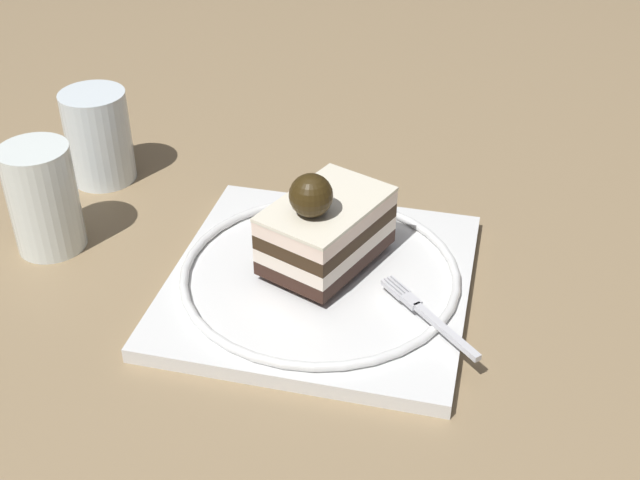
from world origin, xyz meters
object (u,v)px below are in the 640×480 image
object	(u,v)px
cake_slice	(325,227)
drink_glass_far	(44,205)
dessert_plate	(320,279)
drink_glass_near	(99,142)
fork	(426,314)

from	to	relation	value
cake_slice	drink_glass_far	bearing A→B (deg)	-5.19
dessert_plate	drink_glass_near	distance (m)	0.29
cake_slice	drink_glass_far	distance (m)	0.25
fork	drink_glass_far	distance (m)	0.35
cake_slice	drink_glass_near	xyz separation A→B (m)	(0.24, -0.15, -0.01)
dessert_plate	cake_slice	xyz separation A→B (m)	(-0.00, -0.02, 0.04)
fork	drink_glass_far	bearing A→B (deg)	-15.24
drink_glass_far	dessert_plate	bearing A→B (deg)	171.02
dessert_plate	drink_glass_near	bearing A→B (deg)	-34.08
cake_slice	drink_glass_near	bearing A→B (deg)	-31.02
drink_glass_near	drink_glass_far	world-z (taller)	drink_glass_far
drink_glass_near	dessert_plate	bearing A→B (deg)	145.92
fork	drink_glass_far	size ratio (longest dim) A/B	0.93
dessert_plate	fork	distance (m)	0.10
cake_slice	drink_glass_near	size ratio (longest dim) A/B	1.38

